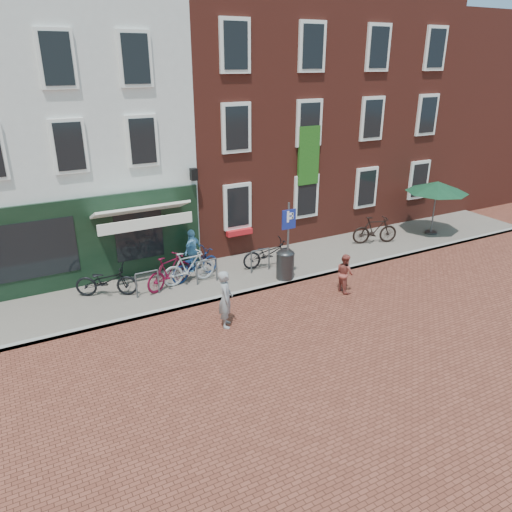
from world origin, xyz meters
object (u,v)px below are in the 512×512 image
cafe_person (192,250)px  bicycle_2 (195,264)px  bicycle_4 (268,253)px  woman (226,299)px  bicycle_1 (169,271)px  bicycle_3 (189,267)px  parasol (437,185)px  parking_sign (288,231)px  bicycle_5 (375,230)px  boy (345,273)px  litter_bin (285,263)px  bicycle_0 (106,281)px

cafe_person → bicycle_2: size_ratio=0.80×
bicycle_4 → woman: bearing=141.7°
bicycle_1 → bicycle_3: bearing=-111.7°
bicycle_1 → bicycle_4: size_ratio=0.97×
parasol → cafe_person: 10.51m
parking_sign → parasol: parking_sign is taller
bicycle_5 → boy: bearing=146.4°
litter_bin → cafe_person: 3.25m
parking_sign → bicycle_1: (-3.71, 1.23, -1.16)m
parking_sign → bicycle_4: parking_sign is taller
bicycle_1 → bicycle_0: bearing=56.6°
parasol → boy: (-6.60, -2.58, -1.57)m
boy → bicycle_2: size_ratio=0.67×
litter_bin → bicycle_0: litter_bin is taller
parking_sign → boy: size_ratio=2.07×
cafe_person → bicycle_4: 2.67m
litter_bin → bicycle_0: bearing=164.8°
parking_sign → parasol: 7.90m
bicycle_5 → parking_sign: bearing=123.7°
litter_bin → parasol: bearing=7.2°
bicycle_0 → litter_bin: bearing=-80.6°
woman → bicycle_0: woman is taller
woman → bicycle_3: woman is taller
parking_sign → bicycle_3: bearing=157.7°
litter_bin → woman: 3.51m
parasol → bicycle_1: 11.63m
litter_bin → bicycle_2: 3.04m
litter_bin → woman: (-3.02, -1.79, 0.17)m
bicycle_1 → bicycle_2: size_ratio=0.97×
bicycle_1 → cafe_person: bearing=-75.1°
parasol → bicycle_3: bearing=179.0°
woman → boy: woman is taller
parasol → bicycle_5: parasol is taller
parking_sign → bicycle_1: parking_sign is taller
bicycle_1 → bicycle_3: 0.67m
litter_bin → bicycle_3: bicycle_3 is taller
bicycle_0 → bicycle_4: (5.58, -0.37, 0.00)m
woman → bicycle_1: 3.03m
parking_sign → bicycle_3: parking_sign is taller
litter_bin → bicycle_1: bicycle_1 is taller
bicycle_2 → bicycle_3: 0.40m
parasol → bicycle_2: bearing=177.6°
boy → litter_bin: bearing=40.8°
cafe_person → bicycle_4: size_ratio=0.80×
parasol → cafe_person: bearing=174.1°
parking_sign → cafe_person: bearing=140.1°
bicycle_0 → bicycle_1: bicycle_1 is taller
boy → parasol: bearing=-66.8°
parasol → bicycle_5: size_ratio=1.37×
litter_bin → bicycle_5: bearing=14.0°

